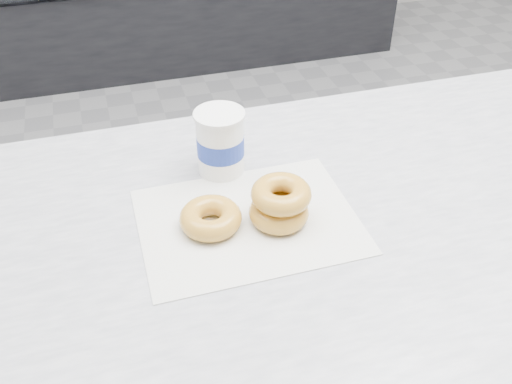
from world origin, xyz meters
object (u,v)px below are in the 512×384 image
at_px(donut_stack, 280,203).
at_px(coffee_cup, 220,142).
at_px(counter, 420,354).
at_px(donut_single, 211,218).

relative_size(donut_stack, coffee_cup, 1.15).
bearing_deg(donut_stack, coffee_cup, 109.24).
distance_m(counter, donut_single, 0.64).
height_order(counter, coffee_cup, coffee_cup).
height_order(counter, donut_stack, donut_stack).
distance_m(donut_single, coffee_cup, 0.16).
height_order(counter, donut_single, donut_single).
xyz_separation_m(counter, donut_single, (-0.44, 0.04, 0.47)).
bearing_deg(coffee_cup, donut_stack, -92.17).
height_order(donut_stack, coffee_cup, coffee_cup).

